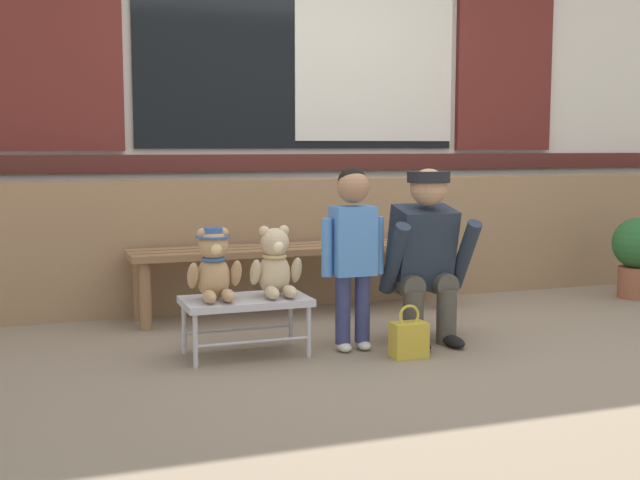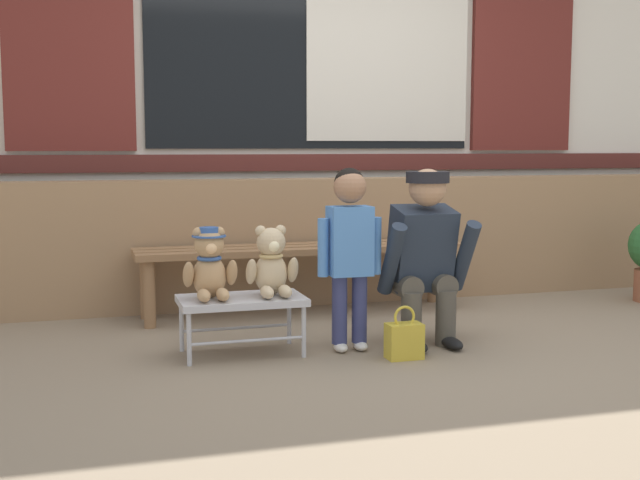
{
  "view_description": "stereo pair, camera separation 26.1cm",
  "coord_description": "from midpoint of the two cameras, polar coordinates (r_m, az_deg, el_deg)",
  "views": [
    {
      "loc": [
        -1.9,
        -3.82,
        1.07
      ],
      "look_at": [
        -0.37,
        0.41,
        0.55
      ],
      "focal_mm": 45.91,
      "sensor_mm": 36.0,
      "label": 1
    },
    {
      "loc": [
        -1.65,
        -3.91,
        1.07
      ],
      "look_at": [
        -0.37,
        0.41,
        0.55
      ],
      "focal_mm": 45.91,
      "sensor_mm": 36.0,
      "label": 2
    }
  ],
  "objects": [
    {
      "name": "child_standing",
      "position": [
        4.24,
        0.55,
        0.11
      ],
      "size": [
        0.35,
        0.18,
        0.96
      ],
      "color": "navy",
      "rests_on": "ground"
    },
    {
      "name": "wooden_bench_long",
      "position": [
        5.19,
        -3.11,
        -1.15
      ],
      "size": [
        2.1,
        0.4,
        0.44
      ],
      "color": "#8E6642",
      "rests_on": "ground"
    },
    {
      "name": "teddy_bear_with_hat",
      "position": [
        4.14,
        -9.2,
        -1.79
      ],
      "size": [
        0.28,
        0.27,
        0.36
      ],
      "color": "tan",
      "rests_on": "small_display_bench"
    },
    {
      "name": "brick_low_wall",
      "position": [
        5.62,
        -1.26,
        -0.01
      ],
      "size": [
        7.43,
        0.25,
        0.85
      ],
      "primitive_type": "cube",
      "color": "#997551",
      "rests_on": "ground"
    },
    {
      "name": "ground_plane",
      "position": [
        4.39,
        4.75,
        -7.56
      ],
      "size": [
        60.0,
        60.0,
        0.0
      ],
      "primitive_type": "plane",
      "color": "#84725B"
    },
    {
      "name": "shop_facade",
      "position": [
        6.13,
        -2.86,
        14.03
      ],
      "size": [
        7.58,
        0.26,
        3.73
      ],
      "color": "silver",
      "rests_on": "ground"
    },
    {
      "name": "teddy_bear_plain",
      "position": [
        4.21,
        -4.91,
        -1.71
      ],
      "size": [
        0.28,
        0.26,
        0.36
      ],
      "color": "#CCB289",
      "rests_on": "small_display_bench"
    },
    {
      "name": "adult_crouching",
      "position": [
        4.46,
        5.7,
        -1.04
      ],
      "size": [
        0.5,
        0.49,
        0.95
      ],
      "color": "#4C473D",
      "rests_on": "ground"
    },
    {
      "name": "handbag_on_ground",
      "position": [
        4.19,
        4.43,
        -6.89
      ],
      "size": [
        0.18,
        0.11,
        0.27
      ],
      "color": "gold",
      "rests_on": "ground"
    },
    {
      "name": "small_display_bench",
      "position": [
        4.21,
        -7.0,
        -4.48
      ],
      "size": [
        0.64,
        0.36,
        0.3
      ],
      "color": "#BCBCC1",
      "rests_on": "ground"
    },
    {
      "name": "potted_plant",
      "position": [
        6.12,
        20.15,
        -0.84
      ],
      "size": [
        0.36,
        0.36,
        0.57
      ],
      "color": "brown",
      "rests_on": "ground"
    }
  ]
}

